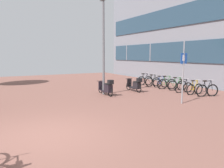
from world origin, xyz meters
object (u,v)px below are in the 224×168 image
parking_sign (183,73)px  bicycle_rack_05 (161,83)px  bicycle_rack_00 (207,90)px  bicycle_rack_03 (177,85)px  bicycle_rack_01 (195,89)px  bicycle_rack_06 (153,82)px  bicycle_rack_04 (167,84)px  lamp_post (103,42)px  bicycle_rack_02 (184,87)px  scooter_mid (107,88)px  scooter_near (135,85)px  bicycle_rack_07 (145,81)px

parking_sign → bicycle_rack_05: bearing=59.4°
bicycle_rack_00 → bicycle_rack_03: bicycle_rack_00 is taller
bicycle_rack_01 → parking_sign: bearing=-150.5°
bicycle_rack_01 → bicycle_rack_05: (0.18, 3.19, -0.01)m
bicycle_rack_00 → bicycle_rack_05: 3.99m
bicycle_rack_06 → parking_sign: bearing=-115.7°
bicycle_rack_00 → bicycle_rack_06: bicycle_rack_00 is taller
bicycle_rack_06 → bicycle_rack_04: bearing=-92.1°
bicycle_rack_01 → bicycle_rack_06: bicycle_rack_06 is taller
parking_sign → lamp_post: size_ratio=0.43×
lamp_post → bicycle_rack_04: bearing=-2.6°
bicycle_rack_00 → bicycle_rack_01: size_ratio=1.05×
bicycle_rack_05 → bicycle_rack_01: bearing=-93.2°
bicycle_rack_02 → bicycle_rack_05: (0.24, 2.39, -0.00)m
bicycle_rack_03 → bicycle_rack_04: size_ratio=0.95×
bicycle_rack_02 → scooter_mid: 4.95m
bicycle_rack_04 → bicycle_rack_03: bearing=-76.8°
scooter_near → lamp_post: (-2.25, 0.06, 2.71)m
bicycle_rack_02 → lamp_post: (-4.76, 1.81, 2.81)m
bicycle_rack_02 → bicycle_rack_05: bearing=84.2°
parking_sign → lamp_post: bearing=119.1°
bicycle_rack_00 → bicycle_rack_04: (-0.11, 3.19, 0.00)m
bicycle_rack_01 → scooter_near: size_ratio=0.73×
bicycle_rack_00 → bicycle_rack_07: bicycle_rack_00 is taller
bicycle_rack_00 → scooter_near: bearing=128.7°
bicycle_rack_06 → lamp_post: bearing=-164.2°
bicycle_rack_04 → scooter_mid: size_ratio=0.73×
lamp_post → scooter_mid: bearing=-84.4°
bicycle_rack_01 → bicycle_rack_04: bearing=90.1°
bicycle_rack_03 → parking_sign: 4.27m
bicycle_rack_00 → parking_sign: 2.98m
bicycle_rack_07 → scooter_near: size_ratio=0.76×
bicycle_rack_04 → lamp_post: lamp_post is taller
bicycle_rack_00 → bicycle_rack_07: (-0.20, 5.58, -0.00)m
parking_sign → lamp_post: 4.92m
bicycle_rack_05 → parking_sign: parking_sign is taller
bicycle_rack_01 → bicycle_rack_07: bicycle_rack_07 is taller
bicycle_rack_03 → parking_sign: bearing=-132.0°
bicycle_rack_05 → bicycle_rack_04: bearing=-103.0°
bicycle_rack_03 → bicycle_rack_04: 0.82m
bicycle_rack_05 → bicycle_rack_06: bicycle_rack_06 is taller
lamp_post → bicycle_rack_06: bearing=15.8°
bicycle_rack_05 → lamp_post: lamp_post is taller
bicycle_rack_01 → scooter_mid: bearing=154.8°
bicycle_rack_01 → bicycle_rack_04: bicycle_rack_04 is taller
bicycle_rack_06 → scooter_near: bearing=-151.3°
bicycle_rack_06 → scooter_near: size_ratio=0.74×
bicycle_rack_00 → scooter_near: (-2.68, 3.34, 0.08)m
parking_sign → bicycle_rack_04: bearing=56.4°
bicycle_rack_01 → bicycle_rack_03: (0.18, 1.60, 0.01)m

